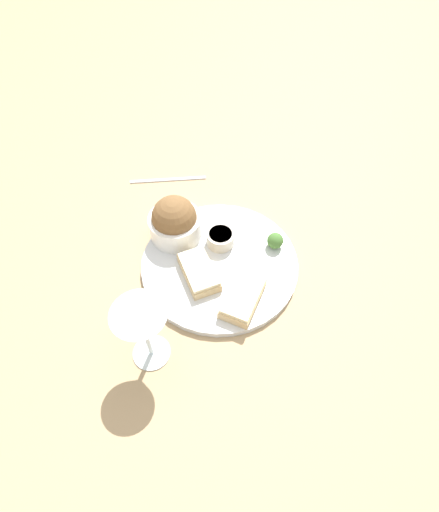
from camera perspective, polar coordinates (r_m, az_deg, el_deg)
name	(u,v)px	position (r m, az deg, el deg)	size (l,w,h in m)	color
ground_plane	(220,266)	(0.79, 0.00, -1.44)	(4.00, 4.00, 0.00)	tan
dinner_plate	(220,264)	(0.79, 0.00, -1.15)	(0.31, 0.31, 0.01)	silver
salad_bowl	(175,221)	(0.80, -6.41, 4.92)	(0.11, 0.11, 0.09)	white
sauce_ramekin	(220,238)	(0.80, 0.14, 2.65)	(0.06, 0.06, 0.03)	beige
cheese_toast_near	(243,298)	(0.73, 3.35, -5.95)	(0.12, 0.10, 0.03)	#D1B27F
cheese_toast_far	(199,272)	(0.75, -2.97, -2.27)	(0.11, 0.08, 0.03)	#D1B27F
wine_glass	(143,326)	(0.62, -10.94, -9.86)	(0.09, 0.09, 0.14)	silver
garnish	(275,241)	(0.80, 7.96, 2.19)	(0.03, 0.03, 0.03)	#477533
fork	(168,179)	(0.96, -7.36, 10.83)	(0.02, 0.18, 0.01)	silver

